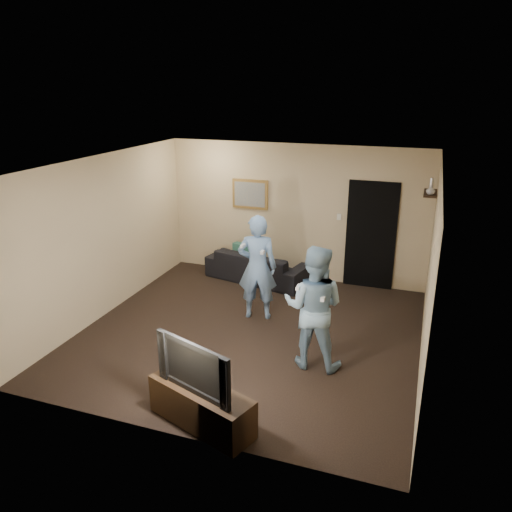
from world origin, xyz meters
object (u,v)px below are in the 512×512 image
at_px(wii_player_left, 257,267).
at_px(wii_player_right, 314,307).
at_px(tv_console, 202,406).
at_px(television, 200,365).
at_px(sofa, 258,266).

distance_m(wii_player_left, wii_player_right, 1.64).
xyz_separation_m(tv_console, television, (0.00, 0.00, 0.53)).
height_order(tv_console, wii_player_right, wii_player_right).
height_order(sofa, wii_player_left, wii_player_left).
relative_size(wii_player_left, wii_player_right, 1.01).
distance_m(sofa, television, 4.45).
height_order(wii_player_left, wii_player_right, wii_player_left).
distance_m(sofa, tv_console, 4.42).
bearing_deg(wii_player_left, television, -83.40).
xyz_separation_m(television, wii_player_right, (0.86, 1.68, 0.07)).
bearing_deg(sofa, tv_console, 113.06).
xyz_separation_m(sofa, wii_player_right, (1.71, -2.66, 0.56)).
distance_m(sofa, wii_player_left, 1.71).
xyz_separation_m(tv_console, wii_player_left, (-0.33, 2.81, 0.61)).
bearing_deg(television, tv_console, -160.32).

